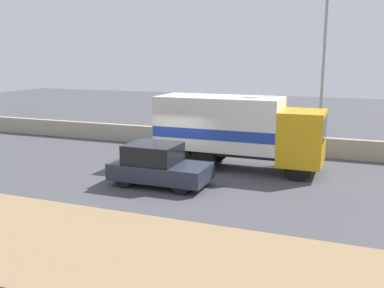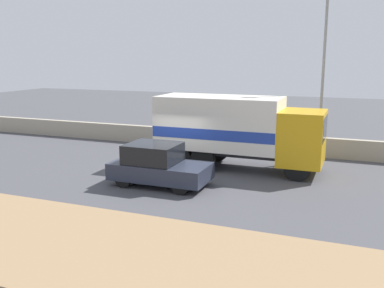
% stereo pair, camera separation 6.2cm
% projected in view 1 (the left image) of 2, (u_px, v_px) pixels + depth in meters
% --- Properties ---
extents(ground_plane, '(80.00, 80.00, 0.00)m').
position_uv_depth(ground_plane, '(164.00, 179.00, 17.55)').
color(ground_plane, '#47474C').
extents(dirt_shoulder_foreground, '(60.00, 4.98, 0.04)m').
position_uv_depth(dirt_shoulder_foreground, '(65.00, 241.00, 11.65)').
color(dirt_shoulder_foreground, '#937551').
rests_on(dirt_shoulder_foreground, ground_plane).
extents(stone_wall_backdrop, '(60.00, 0.35, 0.99)m').
position_uv_depth(stone_wall_backdrop, '(214.00, 139.00, 23.38)').
color(stone_wall_backdrop, '#A39984').
rests_on(stone_wall_backdrop, ground_plane).
extents(street_lamp, '(0.56, 0.28, 7.89)m').
position_uv_depth(street_lamp, '(323.00, 66.00, 19.83)').
color(street_lamp, gray).
rests_on(street_lamp, ground_plane).
extents(box_truck, '(7.30, 2.43, 3.21)m').
position_uv_depth(box_truck, '(235.00, 128.00, 18.93)').
color(box_truck, gold).
rests_on(box_truck, ground_plane).
extents(car_hatchback, '(3.82, 1.88, 1.63)m').
position_uv_depth(car_hatchback, '(158.00, 165.00, 16.65)').
color(car_hatchback, '#282D3D').
rests_on(car_hatchback, ground_plane).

